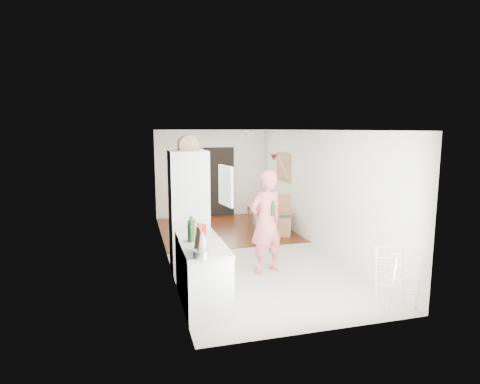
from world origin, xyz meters
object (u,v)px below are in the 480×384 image
dining_chair (282,215)px  person (266,213)px  drying_rack (397,279)px  stool (263,232)px  dining_table (269,220)px

dining_chair → person: bearing=-96.6°
person → dining_chair: (1.17, 2.23, -0.59)m
drying_rack → stool: bearing=117.9°
dining_chair → stool: size_ratio=2.63×
person → stool: size_ratio=5.80×
stool → dining_chair: bearing=24.9°
person → dining_table: person is taller
stool → person: bearing=-107.2°
person → drying_rack: bearing=106.2°
person → stool: (0.61, 1.97, -0.89)m
dining_table → drying_rack: drying_rack is taller
dining_table → dining_chair: (0.08, -0.69, 0.26)m
person → dining_chair: 2.58m
person → stool: 2.24m
dining_table → stool: (-0.48, -0.95, -0.04)m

